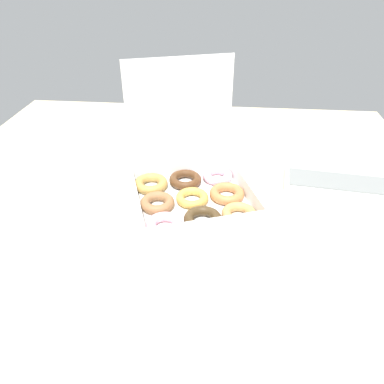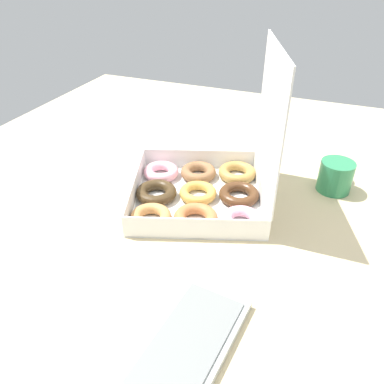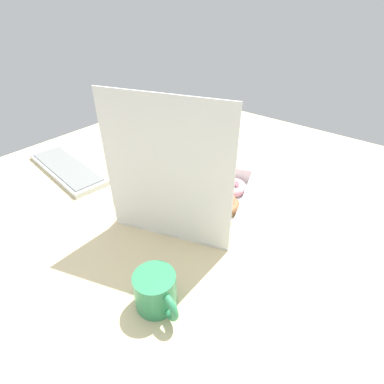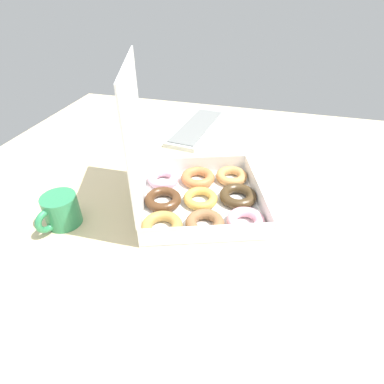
# 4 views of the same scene
# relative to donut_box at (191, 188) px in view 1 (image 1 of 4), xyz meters

# --- Properties ---
(ground_plane) EXTENTS (1.80, 1.80, 0.02)m
(ground_plane) POSITION_rel_donut_box_xyz_m (-0.04, -0.03, -0.05)
(ground_plane) COLOR beige
(donut_box) EXTENTS (0.45, 0.46, 0.42)m
(donut_box) POSITION_rel_donut_box_xyz_m (0.00, 0.00, 0.00)
(donut_box) COLOR white
(donut_box) RESTS_ON ground_plane
(keyboard) EXTENTS (0.43, 0.19, 0.02)m
(keyboard) POSITION_rel_donut_box_xyz_m (0.53, 0.13, -0.03)
(keyboard) COLOR #BBC1BE
(keyboard) RESTS_ON ground_plane
(coffee_mug) EXTENTS (0.13, 0.10, 0.09)m
(coffee_mug) POSITION_rel_donut_box_xyz_m (-0.19, 0.34, 0.00)
(coffee_mug) COLOR #2F8554
(coffee_mug) RESTS_ON ground_plane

